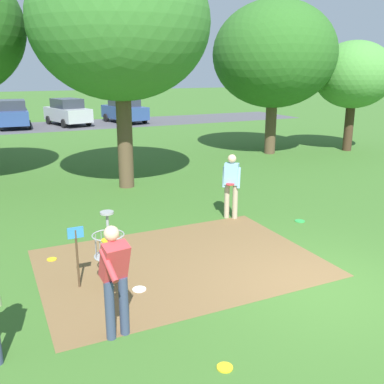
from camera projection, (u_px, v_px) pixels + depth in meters
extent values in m
plane|color=#3D6B28|center=(326.00, 288.00, 7.87)|extent=(160.00, 160.00, 0.00)
cube|color=brown|center=(180.00, 262.00, 8.90)|extent=(5.52, 3.94, 0.01)
cylinder|color=#9E9EA3|center=(109.00, 249.00, 7.87)|extent=(0.05, 0.05, 1.35)
cylinder|color=#9E9EA3|center=(107.00, 213.00, 7.68)|extent=(0.24, 0.24, 0.04)
torus|color=#9E9EA3|center=(108.00, 235.00, 7.79)|extent=(0.58, 0.58, 0.02)
torus|color=#9E9EA3|center=(109.00, 256.00, 7.90)|extent=(0.55, 0.55, 0.03)
cylinder|color=#9E9EA3|center=(109.00, 257.00, 7.91)|extent=(0.48, 0.48, 0.02)
cylinder|color=gray|center=(122.00, 243.00, 7.94)|extent=(0.01, 0.01, 0.40)
cylinder|color=gray|center=(117.00, 241.00, 8.05)|extent=(0.01, 0.01, 0.40)
cylinder|color=gray|center=(109.00, 240.00, 8.07)|extent=(0.01, 0.01, 0.40)
cylinder|color=gray|center=(102.00, 242.00, 8.01)|extent=(0.01, 0.01, 0.40)
cylinder|color=gray|center=(96.00, 244.00, 7.89)|extent=(0.01, 0.01, 0.40)
cylinder|color=gray|center=(96.00, 248.00, 7.75)|extent=(0.01, 0.01, 0.40)
cylinder|color=gray|center=(100.00, 250.00, 7.65)|extent=(0.01, 0.01, 0.40)
cylinder|color=gray|center=(108.00, 251.00, 7.62)|extent=(0.01, 0.01, 0.40)
cylinder|color=gray|center=(116.00, 249.00, 7.68)|extent=(0.01, 0.01, 0.40)
cylinder|color=gray|center=(121.00, 246.00, 7.80)|extent=(0.01, 0.01, 0.40)
cylinder|color=#4C3823|center=(77.00, 259.00, 7.76)|extent=(0.04, 0.04, 1.10)
cube|color=#3384C6|center=(75.00, 233.00, 7.63)|extent=(0.28, 0.03, 0.20)
cylinder|color=#384260|center=(110.00, 310.00, 6.28)|extent=(0.14, 0.14, 0.92)
cylinder|color=#384260|center=(124.00, 306.00, 6.40)|extent=(0.14, 0.14, 0.92)
cube|color=#D1383D|center=(115.00, 261.00, 6.14)|extent=(0.41, 0.43, 0.60)
sphere|color=beige|center=(111.00, 233.00, 6.08)|extent=(0.22, 0.22, 0.22)
cylinder|color=#D1383D|center=(116.00, 244.00, 6.43)|extent=(0.18, 0.59, 0.21)
cylinder|color=gold|center=(108.00, 240.00, 6.66)|extent=(0.22, 0.22, 0.02)
cylinder|color=#D1383D|center=(109.00, 266.00, 5.89)|extent=(0.16, 0.49, 0.37)
cylinder|color=tan|center=(235.00, 202.00, 11.43)|extent=(0.14, 0.14, 0.92)
cylinder|color=tan|center=(227.00, 201.00, 11.49)|extent=(0.14, 0.14, 0.92)
cube|color=#84B7D1|center=(232.00, 174.00, 11.26)|extent=(0.42, 0.40, 0.56)
sphere|color=beige|center=(232.00, 159.00, 11.15)|extent=(0.22, 0.22, 0.22)
cylinder|color=#84B7D1|center=(239.00, 178.00, 11.22)|extent=(0.17, 0.18, 0.55)
cylinder|color=#84B7D1|center=(224.00, 177.00, 11.31)|extent=(0.17, 0.18, 0.55)
cylinder|color=red|center=(230.00, 184.00, 11.15)|extent=(0.22, 0.22, 0.02)
cylinder|color=gold|center=(52.00, 259.00, 9.03)|extent=(0.20, 0.20, 0.02)
cylinder|color=gold|center=(225.00, 367.00, 5.76)|extent=(0.22, 0.22, 0.02)
cylinder|color=#E53D99|center=(120.00, 269.00, 8.58)|extent=(0.22, 0.22, 0.02)
cylinder|color=green|center=(300.00, 221.00, 11.32)|extent=(0.26, 0.26, 0.02)
cylinder|color=white|center=(139.00, 289.00, 7.80)|extent=(0.25, 0.25, 0.02)
cylinder|color=brown|center=(125.00, 141.00, 14.26)|extent=(0.50, 0.50, 3.10)
ellipsoid|color=#38752D|center=(120.00, 22.00, 13.27)|extent=(5.53, 5.53, 4.70)
cylinder|color=#422D1E|center=(349.00, 128.00, 20.94)|extent=(0.42, 0.42, 2.21)
ellipsoid|color=#4C8E3D|center=(354.00, 75.00, 20.27)|extent=(3.62, 3.62, 3.07)
cylinder|color=brown|center=(271.00, 128.00, 20.19)|extent=(0.50, 0.50, 2.39)
ellipsoid|color=#2D6623|center=(274.00, 54.00, 19.31)|extent=(5.46, 5.46, 4.64)
cube|color=#4C4C51|center=(68.00, 125.00, 30.65)|extent=(36.00, 6.00, 0.01)
cube|color=#2D4784|center=(13.00, 116.00, 29.28)|extent=(2.00, 4.28, 0.90)
cube|color=#2D333D|center=(12.00, 105.00, 29.07)|extent=(1.69, 2.26, 0.64)
cylinder|color=black|center=(0.00, 122.00, 30.23)|extent=(0.21, 0.61, 0.60)
cylinder|color=black|center=(27.00, 121.00, 30.89)|extent=(0.21, 0.61, 0.60)
cylinder|color=black|center=(0.00, 126.00, 27.91)|extent=(0.21, 0.61, 0.60)
cylinder|color=black|center=(29.00, 125.00, 28.58)|extent=(0.21, 0.61, 0.60)
cube|color=#B2B7BC|center=(68.00, 114.00, 30.64)|extent=(2.79, 4.52, 0.90)
cube|color=#2D333D|center=(67.00, 103.00, 30.43)|extent=(2.08, 2.51, 0.64)
cylinder|color=black|center=(49.00, 120.00, 31.17)|extent=(0.32, 0.63, 0.60)
cylinder|color=black|center=(72.00, 118.00, 32.28)|extent=(0.32, 0.63, 0.60)
cylinder|color=black|center=(64.00, 123.00, 29.24)|extent=(0.32, 0.63, 0.60)
cylinder|color=black|center=(88.00, 122.00, 30.35)|extent=(0.32, 0.63, 0.60)
cube|color=#2D4784|center=(125.00, 112.00, 32.11)|extent=(2.55, 4.46, 0.90)
cube|color=#2D333D|center=(124.00, 102.00, 31.91)|extent=(1.96, 2.44, 0.64)
cylinder|color=black|center=(106.00, 118.00, 32.74)|extent=(0.29, 0.62, 0.60)
cylinder|color=black|center=(127.00, 116.00, 33.76)|extent=(0.29, 0.62, 0.60)
cylinder|color=black|center=(122.00, 121.00, 30.71)|extent=(0.29, 0.62, 0.60)
cylinder|color=black|center=(144.00, 119.00, 31.73)|extent=(0.29, 0.62, 0.60)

